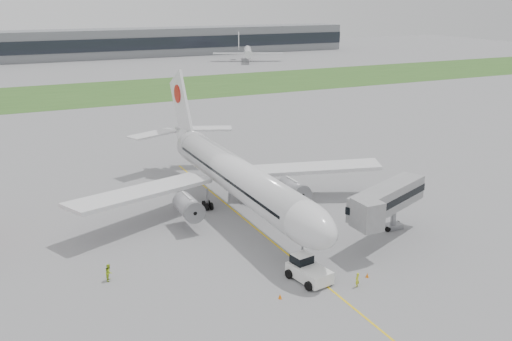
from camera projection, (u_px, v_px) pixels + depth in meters
name	position (u px, v px, depth m)	size (l,w,h in m)	color
ground	(248.00, 222.00, 78.63)	(600.00, 600.00, 0.00)	gray
apron_markings	(264.00, 235.00, 74.32)	(70.00, 70.00, 0.04)	yellow
grass_strip	(91.00, 93.00, 182.14)	(600.00, 50.00, 0.02)	#325B22
terminal_building	(48.00, 45.00, 274.87)	(320.00, 22.30, 14.00)	slate
airliner	(233.00, 173.00, 81.17)	(48.13, 53.95, 17.88)	silver
pushback_tug	(307.00, 269.00, 62.34)	(4.09, 5.42, 2.57)	white
jet_bridge	(385.00, 201.00, 71.34)	(14.67, 9.67, 7.09)	#939496
safety_cone_left	(280.00, 296.00, 58.51)	(0.39, 0.39, 0.54)	orange
safety_cone_right	(367.00, 275.00, 62.96)	(0.38, 0.38, 0.52)	orange
ground_crew_near	(357.00, 280.00, 60.81)	(0.59, 0.39, 1.62)	yellow
ground_crew_far	(109.00, 272.00, 62.13)	(0.94, 0.73, 1.93)	#9EC320
distant_aircraft_right	(248.00, 61.00, 272.67)	(33.29, 29.37, 12.73)	silver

